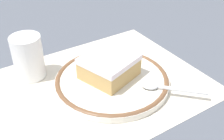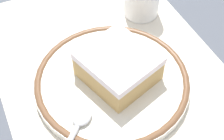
{
  "view_description": "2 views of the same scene",
  "coord_description": "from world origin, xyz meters",
  "views": [
    {
      "loc": [
        0.21,
        0.39,
        0.34
      ],
      "look_at": [
        -0.04,
        0.01,
        0.03
      ],
      "focal_mm": 44.98,
      "sensor_mm": 36.0,
      "label": 1
    },
    {
      "loc": [
        -0.32,
        0.14,
        0.4
      ],
      "look_at": [
        -0.04,
        0.01,
        0.03
      ],
      "focal_mm": 54.12,
      "sensor_mm": 36.0,
      "label": 2
    }
  ],
  "objects": [
    {
      "name": "napkin",
      "position": [
        0.12,
        0.09,
        0.0
      ],
      "size": [
        0.16,
        0.16,
        0.0
      ],
      "primitive_type": "cube",
      "rotation": [
        0.0,
        0.0,
        3.81
      ],
      "color": "white",
      "rests_on": "placemat"
    },
    {
      "name": "ground_plane",
      "position": [
        0.0,
        0.0,
        0.0
      ],
      "size": [
        2.4,
        2.4,
        0.0
      ],
      "primitive_type": "plane",
      "color": "#4C515B"
    },
    {
      "name": "cake_slice",
      "position": [
        -0.04,
        -0.0,
        0.04
      ],
      "size": [
        0.12,
        0.12,
        0.05
      ],
      "color": "tan",
      "rests_on": "plate"
    },
    {
      "name": "placemat",
      "position": [
        0.0,
        0.0,
        0.0
      ],
      "size": [
        0.45,
        0.34,
        0.0
      ],
      "primitive_type": "cube",
      "color": "beige",
      "rests_on": "ground_plane"
    },
    {
      "name": "spoon",
      "position": [
        -0.1,
        0.09,
        0.02
      ],
      "size": [
        0.1,
        0.1,
        0.01
      ],
      "color": "silver",
      "rests_on": "plate"
    },
    {
      "name": "plate",
      "position": [
        -0.04,
        0.01,
        0.01
      ],
      "size": [
        0.23,
        0.23,
        0.02
      ],
      "color": "silver",
      "rests_on": "placemat"
    }
  ]
}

